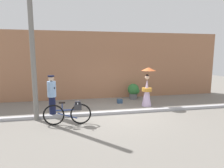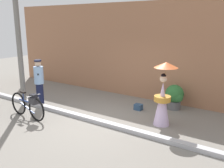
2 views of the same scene
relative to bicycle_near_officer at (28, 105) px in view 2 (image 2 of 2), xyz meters
The scene contains 9 objects.
ground_plane 2.19m from the bicycle_near_officer, 24.90° to the left, with size 30.00×30.00×0.00m, color gray.
building_wall 4.81m from the bicycle_near_officer, 64.93° to the left, with size 14.00×0.40×3.75m, color #9E6B4C.
sidewalk_curb 2.18m from the bicycle_near_officer, 24.90° to the left, with size 14.00×0.20×0.12m, color #B2B2B7.
bicycle_near_officer is the anchor object (origin of this frame).
person_officer 1.33m from the bicycle_near_officer, 123.25° to the left, with size 0.34×0.34×1.69m.
person_with_parasol 4.18m from the bicycle_near_officer, 27.05° to the left, with size 0.69×0.69×1.89m.
potted_plant_by_door 4.91m from the bicycle_near_officer, 44.28° to the left, with size 0.65×0.64×0.87m.
backpack_on_pavement 3.66m from the bicycle_near_officer, 46.35° to the left, with size 0.27×0.22×0.21m.
utility_pole 2.44m from the bicycle_near_officer, 148.94° to the left, with size 0.18×0.18×4.80m, color slate.
Camera 2 is at (4.44, -5.62, 2.98)m, focal length 40.07 mm.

